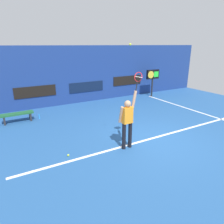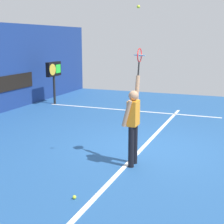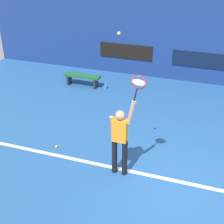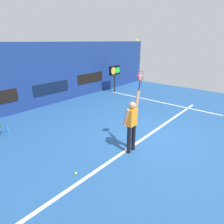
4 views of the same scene
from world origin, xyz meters
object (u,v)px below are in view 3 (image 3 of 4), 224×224
Objects in this scene: tennis_ball at (119,33)px; spare_ball at (56,147)px; tennis_player at (120,137)px; court_bench at (82,78)px; water_bottle at (106,86)px; tennis_racket at (138,84)px.

tennis_ball is 1.00× the size of spare_ball.
court_bench is (-2.96, 4.53, -0.67)m from tennis_player.
water_bottle is at bearing 91.01° from spare_ball.
tennis_racket reaches higher than spare_ball.
water_bottle is (0.95, 0.00, -0.22)m from court_bench.
tennis_racket is 2.60× the size of water_bottle.
tennis_ball is 0.28× the size of water_bottle.
tennis_racket is (0.38, -0.00, 1.37)m from tennis_player.
water_bottle is (-2.01, 4.53, -0.89)m from tennis_player.
tennis_racket is 9.17× the size of spare_ball.
court_bench reaches higher than water_bottle.
tennis_player is 29.24× the size of spare_ball.
tennis_racket is 1.10m from tennis_ball.
court_bench is (-2.94, 4.62, -3.07)m from tennis_ball.
tennis_ball is 3.92m from spare_ball.
tennis_player is 5.04m from water_bottle.
spare_ball is at bearing 166.96° from tennis_player.
tennis_player reaches higher than court_bench.
tennis_racket is 5.60m from water_bottle.
tennis_racket is 3.33m from spare_ball.
spare_ball is (0.07, -4.08, -0.09)m from water_bottle.
tennis_racket is at bearing -62.23° from water_bottle.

